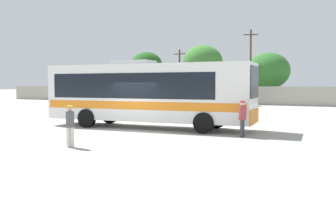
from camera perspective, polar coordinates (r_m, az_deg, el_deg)
name	(u,v)px	position (r m, az deg, el deg)	size (l,w,h in m)	color
ground_plane	(202,116)	(28.36, 5.34, -1.70)	(300.00, 300.00, 0.00)	#A3A099
perimeter_wall	(256,96)	(45.06, 13.46, 1.41)	(80.00, 0.30, 2.19)	#9E998C
coach_bus_white_orange	(146,92)	(20.53, -3.45, 2.03)	(11.81, 3.43, 3.73)	white
attendant_by_bus_door	(242,117)	(17.12, 11.41, -1.76)	(0.35, 0.35, 1.65)	#38383D
passenger_waiting_on_apron	(70,123)	(14.54, -14.87, -2.77)	(0.45, 0.45, 1.60)	silver
parked_car_leftmost_black	(145,97)	(47.65, -3.53, 1.23)	(4.23, 2.15, 1.53)	black
parked_car_second_grey	(186,98)	(44.22, 2.78, 1.03)	(4.48, 2.26, 1.42)	slate
parked_car_third_silver	(236,99)	(42.51, 10.49, 0.91)	(4.28, 2.02, 1.45)	#B7BABF
utility_pole_near	(179,75)	(51.19, 1.78, 4.71)	(1.80, 0.40, 7.23)	#4C3823
utility_pole_far	(251,66)	(47.03, 12.61, 5.96)	(1.76, 0.64, 9.16)	#4C3823
roadside_tree_left	(147,66)	(55.51, -3.31, 6.10)	(4.72, 4.72, 7.28)	brown
roadside_tree_midleft	(203,62)	(51.20, 5.40, 6.60)	(5.41, 5.41, 7.80)	brown
roadside_tree_midright	(268,71)	(48.93, 15.21, 5.12)	(5.44, 5.44, 6.49)	brown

